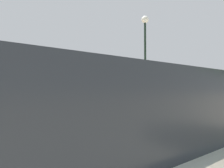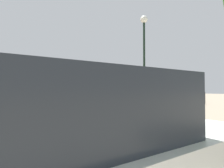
{
  "view_description": "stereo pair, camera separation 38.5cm",
  "coord_description": "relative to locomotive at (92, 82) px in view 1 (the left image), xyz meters",
  "views": [
    {
      "loc": [
        13.5,
        -8.05,
        1.56
      ],
      "look_at": [
        -0.96,
        2.29,
        2.08
      ],
      "focal_mm": 29.67,
      "sensor_mm": 36.0,
      "label": 1
    },
    {
      "loc": [
        13.72,
        -7.74,
        1.56
      ],
      "look_at": [
        -0.96,
        2.29,
        2.08
      ],
      "focal_mm": 29.67,
      "sensor_mm": 36.0,
      "label": 2
    }
  ],
  "objects": [
    {
      "name": "locomotive",
      "position": [
        0.0,
        0.0,
        0.0
      ],
      "size": [
        2.98,
        15.96,
        4.21
      ],
      "color": "#D15114",
      "rests_on": "ground_plane"
    },
    {
      "name": "lamp_post",
      "position": [
        7.47,
        0.38,
        2.68
      ],
      "size": [
        0.54,
        0.54,
        7.12
      ],
      "color": "black",
      "rests_on": "ground_plane"
    },
    {
      "name": "platform_fence",
      "position": [
        6.7,
        4.93,
        -1.52
      ],
      "size": [
        0.05,
        10.39,
        1.3
      ],
      "color": "black",
      "rests_on": "ground_plane"
    },
    {
      "name": "ground_plane",
      "position": [
        3.77,
        -1.64,
        -2.36
      ],
      "size": [
        120.0,
        120.0,
        0.0
      ],
      "primitive_type": "plane",
      "color": "gray"
    },
    {
      "name": "parked_car_white",
      "position": [
        15.81,
        -8.8,
        -1.48
      ],
      "size": [
        1.9,
        4.24,
        1.72
      ],
      "color": "silver",
      "rests_on": "ground_plane"
    }
  ]
}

